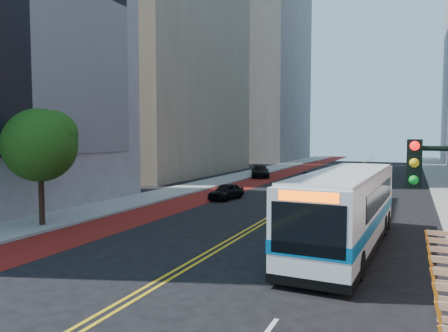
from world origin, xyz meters
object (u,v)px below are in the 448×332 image
car_b (310,179)px  car_c (260,171)px  street_tree (41,142)px  transit_bus (346,208)px  car_a (226,191)px

car_b → car_c: size_ratio=0.80×
street_tree → car_b: 29.03m
street_tree → transit_bus: (16.75, 2.00, -3.01)m
transit_bus → car_b: 26.01m
transit_bus → car_b: size_ratio=3.15×
car_b → car_a: bearing=-105.4°
street_tree → car_c: size_ratio=1.25×
car_b → street_tree: bearing=-106.7°
car_a → car_c: (-3.52, 19.36, 0.11)m
transit_bus → car_c: transit_bus is taller
transit_bus → car_c: size_ratio=2.50×
transit_bus → car_a: 16.71m
transit_bus → car_c: (-14.81, 31.62, -1.13)m
car_c → street_tree: bearing=-113.9°
car_a → car_b: 13.46m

